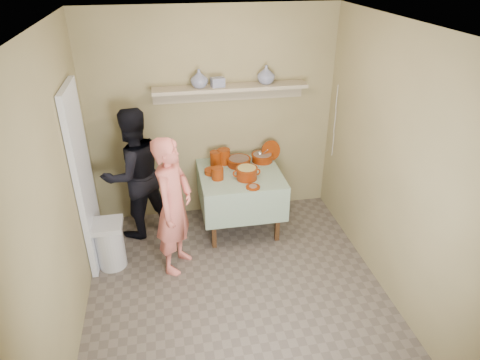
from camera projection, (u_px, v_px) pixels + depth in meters
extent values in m
plane|color=#62564D|center=(239.00, 299.00, 4.31)|extent=(3.50, 3.50, 0.00)
cube|color=silver|center=(84.00, 180.00, 4.42)|extent=(0.06, 0.70, 2.00)
cylinder|color=#6D2207|center=(216.00, 159.00, 5.23)|extent=(0.14, 0.14, 0.18)
cylinder|color=#6D2207|center=(224.00, 157.00, 5.27)|extent=(0.16, 0.16, 0.19)
cylinder|color=#6D2207|center=(218.00, 174.00, 4.92)|extent=(0.14, 0.14, 0.14)
cylinder|color=#6D2207|center=(212.00, 171.00, 5.07)|extent=(0.18, 0.18, 0.05)
cylinder|color=#6D2207|center=(271.00, 151.00, 5.37)|extent=(0.27, 0.16, 0.25)
imported|color=navy|center=(266.00, 74.00, 4.96)|extent=(0.22, 0.22, 0.21)
imported|color=navy|center=(199.00, 78.00, 4.82)|extent=(0.28, 0.28, 0.21)
cube|color=navy|center=(218.00, 82.00, 4.87)|extent=(0.16, 0.13, 0.11)
imported|color=#E26E61|center=(174.00, 206.00, 4.42)|extent=(0.58, 0.66, 1.53)
imported|color=black|center=(134.00, 174.00, 4.98)|extent=(0.97, 0.90, 1.60)
cube|color=#998C5D|center=(213.00, 117.00, 5.22)|extent=(3.00, 0.02, 2.60)
cube|color=#998C5D|center=(301.00, 352.00, 2.17)|extent=(3.00, 0.02, 2.60)
cube|color=#998C5D|center=(55.00, 203.00, 3.45)|extent=(0.02, 3.50, 2.60)
cube|color=#998C5D|center=(400.00, 172.00, 3.94)|extent=(0.02, 3.50, 2.60)
cube|color=silver|center=(239.00, 28.00, 3.07)|extent=(3.00, 3.50, 0.02)
cube|color=#4C2D16|center=(214.00, 222.00, 4.90)|extent=(0.05, 0.05, 0.71)
cube|color=#4C2D16|center=(278.00, 215.00, 5.02)|extent=(0.05, 0.05, 0.71)
cube|color=#4C2D16|center=(206.00, 189.00, 5.56)|extent=(0.05, 0.05, 0.71)
cube|color=#4C2D16|center=(263.00, 184.00, 5.68)|extent=(0.05, 0.05, 0.71)
cube|color=#4C2D16|center=(240.00, 175.00, 5.11)|extent=(0.90, 0.90, 0.04)
cube|color=#1E592D|center=(240.00, 173.00, 5.10)|extent=(0.96, 0.96, 0.01)
cube|color=#1E592D|center=(248.00, 209.00, 4.79)|extent=(0.96, 0.01, 0.44)
cube|color=#1E592D|center=(233.00, 171.00, 5.62)|extent=(0.96, 0.01, 0.44)
cube|color=#1E592D|center=(201.00, 192.00, 5.13)|extent=(0.01, 0.96, 0.44)
cube|color=#1E592D|center=(278.00, 185.00, 5.28)|extent=(0.01, 0.96, 0.44)
cylinder|color=#601602|center=(239.00, 162.00, 5.24)|extent=(0.28, 0.28, 0.09)
cylinder|color=#6D2207|center=(239.00, 159.00, 5.22)|extent=(0.30, 0.30, 0.01)
cylinder|color=brown|center=(239.00, 160.00, 5.23)|extent=(0.25, 0.25, 0.05)
cylinder|color=#601602|center=(262.00, 158.00, 5.35)|extent=(0.26, 0.26, 0.09)
cylinder|color=#6D2207|center=(262.00, 155.00, 5.33)|extent=(0.28, 0.28, 0.01)
cylinder|color=#8C6B54|center=(262.00, 156.00, 5.34)|extent=(0.23, 0.23, 0.05)
cylinder|color=silver|center=(265.00, 152.00, 5.19)|extent=(0.01, 0.22, 0.16)
sphere|color=silver|center=(260.00, 154.00, 5.32)|extent=(0.07, 0.07, 0.07)
cylinder|color=#601602|center=(247.00, 173.00, 4.93)|extent=(0.24, 0.24, 0.14)
cylinder|color=#6D2207|center=(247.00, 168.00, 4.90)|extent=(0.25, 0.25, 0.01)
cylinder|color=tan|center=(247.00, 170.00, 4.90)|extent=(0.21, 0.21, 0.05)
torus|color=#6D2207|center=(236.00, 174.00, 4.91)|extent=(0.09, 0.02, 0.09)
torus|color=#6D2207|center=(257.00, 172.00, 4.94)|extent=(0.09, 0.02, 0.09)
cylinder|color=#6D2207|center=(253.00, 187.00, 4.77)|extent=(0.16, 0.16, 0.02)
cylinder|color=#8C6B54|center=(253.00, 186.00, 4.76)|extent=(0.09, 0.09, 0.01)
cube|color=tan|center=(230.00, 88.00, 4.94)|extent=(1.80, 0.25, 0.04)
cube|color=tan|center=(229.00, 93.00, 5.09)|extent=(1.80, 0.02, 0.18)
cylinder|color=silver|center=(111.00, 247.00, 4.66)|extent=(0.30, 0.30, 0.50)
cube|color=silver|center=(107.00, 225.00, 4.53)|extent=(0.32, 0.32, 0.06)
cylinder|color=silver|center=(337.00, 97.00, 5.11)|extent=(0.01, 0.01, 0.30)
cylinder|color=silver|center=(335.00, 121.00, 5.24)|extent=(0.01, 0.01, 0.30)
cylinder|color=silver|center=(333.00, 145.00, 5.36)|extent=(0.01, 0.01, 0.30)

